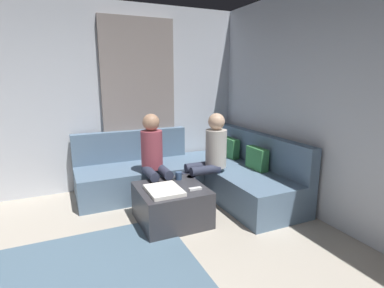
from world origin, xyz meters
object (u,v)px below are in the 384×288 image
object	(u,v)px
sectional_couch	(195,175)
person_on_couch_back	(209,154)
coffee_mug	(179,176)
ottoman	(171,204)
game_remote	(195,189)
person_on_couch_side	(154,157)

from	to	relation	value
sectional_couch	person_on_couch_back	world-z (taller)	person_on_couch_back
sectional_couch	coffee_mug	bearing A→B (deg)	-43.36
coffee_mug	person_on_couch_back	bearing A→B (deg)	103.73
sectional_couch	ottoman	xyz separation A→B (m)	(0.68, -0.61, -0.07)
coffee_mug	game_remote	bearing A→B (deg)	5.71
coffee_mug	person_on_couch_side	size ratio (longest dim) A/B	0.08
game_remote	person_on_couch_back	xyz separation A→B (m)	(-0.52, 0.45, 0.23)
game_remote	person_on_couch_back	distance (m)	0.72
game_remote	person_on_couch_back	world-z (taller)	person_on_couch_back
sectional_couch	coffee_mug	world-z (taller)	sectional_couch
ottoman	sectional_couch	bearing A→B (deg)	137.90
sectional_couch	person_on_couch_side	size ratio (longest dim) A/B	2.12
coffee_mug	ottoman	bearing A→B (deg)	-39.29
sectional_couch	person_on_couch_side	world-z (taller)	person_on_couch_side
ottoman	coffee_mug	world-z (taller)	coffee_mug
ottoman	game_remote	bearing A→B (deg)	50.71
person_on_couch_back	person_on_couch_side	xyz separation A→B (m)	(-0.19, -0.70, 0.00)
person_on_couch_side	coffee_mug	bearing A→B (deg)	124.09
game_remote	person_on_couch_back	size ratio (longest dim) A/B	0.12
game_remote	person_on_couch_side	size ratio (longest dim) A/B	0.12
coffee_mug	person_on_couch_back	size ratio (longest dim) A/B	0.08
sectional_couch	ottoman	distance (m)	0.92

